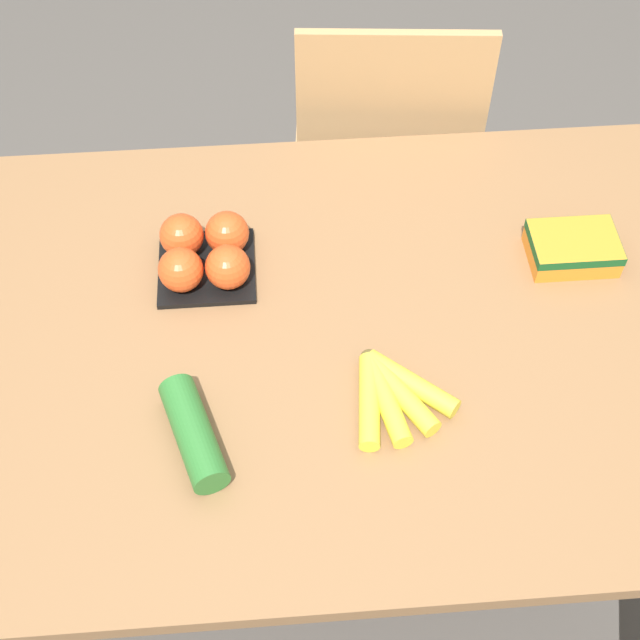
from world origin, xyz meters
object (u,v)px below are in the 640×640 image
(chair, at_px, (382,173))
(tomato_pack, at_px, (205,253))
(banana_bunch, at_px, (391,393))
(cucumber_near, at_px, (194,433))
(carrot_bag, at_px, (573,247))

(chair, xyz_separation_m, tomato_pack, (-0.38, -0.51, 0.32))
(chair, height_order, banana_bunch, chair)
(chair, relative_size, banana_bunch, 5.41)
(chair, xyz_separation_m, cucumber_near, (-0.40, -0.85, 0.31))
(chair, distance_m, banana_bunch, 0.86)
(tomato_pack, bearing_deg, cucumber_near, -92.82)
(banana_bunch, relative_size, cucumber_near, 0.93)
(chair, distance_m, cucumber_near, 0.99)
(cucumber_near, bearing_deg, banana_bunch, 10.34)
(chair, bearing_deg, carrot_bag, 120.40)
(tomato_pack, bearing_deg, carrot_bag, -1.87)
(tomato_pack, xyz_separation_m, carrot_bag, (0.63, -0.02, -0.01))
(chair, relative_size, cucumber_near, 5.01)
(banana_bunch, height_order, tomato_pack, tomato_pack)
(carrot_bag, xyz_separation_m, cucumber_near, (-0.65, -0.32, -0.00))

